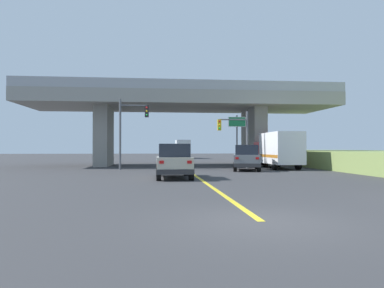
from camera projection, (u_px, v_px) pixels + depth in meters
ground at (180, 165)px, 36.92m from camera, size 160.00×160.00×0.00m
overpass_bridge at (180, 109)px, 36.99m from camera, size 30.71×9.16×8.03m
lane_divider_stripe at (198, 178)px, 21.38m from camera, size 0.20×25.57×0.01m
suv_lead at (174, 161)px, 21.24m from camera, size 2.03×4.63×2.02m
suv_crossing at (246, 158)px, 28.48m from camera, size 2.92×4.75×2.02m
box_truck at (278, 150)px, 31.29m from camera, size 2.33×7.09×3.11m
traffic_signal_nearside at (237, 133)px, 31.36m from camera, size 2.72×0.36×5.00m
traffic_signal_farside at (129, 125)px, 29.51m from camera, size 2.42×0.36×5.82m
highway_sign at (237, 129)px, 34.22m from camera, size 1.68×0.17×4.91m
semi_truck_distant at (182, 149)px, 61.83m from camera, size 2.33×6.53×3.16m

